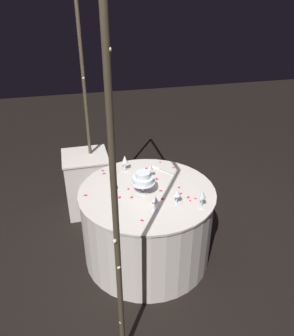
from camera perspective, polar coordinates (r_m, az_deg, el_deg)
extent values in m
plane|color=black|center=(3.40, 0.00, -14.67)|extent=(12.00, 12.00, 0.00)
cylinder|color=#473D2D|center=(1.81, -5.52, -8.59)|extent=(0.04, 0.04, 2.48)
cylinder|color=#473D2D|center=(3.54, -10.60, 10.22)|extent=(0.04, 0.04, 2.48)
sphere|color=#F9EAB2|center=(1.89, -5.67, -12.61)|extent=(0.02, 0.02, 0.02)
sphere|color=#F9EAB2|center=(3.69, -10.13, 4.20)|extent=(0.02, 0.02, 0.02)
sphere|color=#F9EAB2|center=(1.46, -6.70, 19.91)|extent=(0.02, 0.02, 0.02)
sphere|color=#F9EAB2|center=(3.95, -9.45, -3.08)|extent=(0.02, 0.02, 0.02)
sphere|color=#F9EAB2|center=(2.04, -4.96, -16.91)|extent=(0.02, 0.02, 0.02)
sphere|color=#F9EAB2|center=(3.44, -11.06, 15.21)|extent=(0.02, 0.02, 0.02)
sphere|color=#F9EAB2|center=(2.44, -4.63, -25.25)|extent=(0.02, 0.02, 0.02)
sphere|color=#F9EAB2|center=(1.73, -5.46, -3.42)|extent=(0.02, 0.02, 0.02)
sphere|color=#F9EAB2|center=(3.41, -11.47, 18.23)|extent=(0.02, 0.02, 0.02)
sphere|color=#F9EAB2|center=(1.52, -6.88, 12.64)|extent=(0.02, 0.02, 0.02)
cylinder|color=silver|center=(3.16, 0.00, -9.84)|extent=(1.21, 1.21, 0.73)
cylinder|color=silver|center=(2.94, 0.00, -4.10)|extent=(1.24, 1.24, 0.02)
cube|color=silver|center=(3.87, -10.38, -2.71)|extent=(0.48, 0.48, 0.70)
cube|color=silver|center=(3.70, -10.86, 2.03)|extent=(0.50, 0.50, 0.02)
cylinder|color=silver|center=(2.91, -0.70, -4.14)|extent=(0.11, 0.11, 0.01)
cylinder|color=silver|center=(2.88, -0.70, -3.32)|extent=(0.02, 0.02, 0.09)
cylinder|color=silver|center=(2.86, -0.71, -2.47)|extent=(0.22, 0.22, 0.01)
cylinder|color=white|center=(2.84, -0.71, -1.99)|extent=(0.19, 0.19, 0.05)
cylinder|color=white|center=(2.82, -0.72, -1.17)|extent=(0.13, 0.13, 0.05)
cylinder|color=silver|center=(3.25, -3.84, -0.42)|extent=(0.06, 0.06, 0.00)
cylinder|color=silver|center=(3.23, -3.86, 0.29)|extent=(0.01, 0.01, 0.09)
cone|color=silver|center=(3.19, -3.91, 1.57)|extent=(0.06, 0.06, 0.07)
cylinder|color=silver|center=(2.75, 9.50, -6.79)|extent=(0.06, 0.06, 0.00)
cylinder|color=silver|center=(2.73, 9.58, -5.96)|extent=(0.01, 0.01, 0.09)
cone|color=silver|center=(2.68, 9.72, -4.56)|extent=(0.06, 0.06, 0.07)
cylinder|color=silver|center=(2.70, 1.27, -7.14)|extent=(0.06, 0.06, 0.00)
cylinder|color=silver|center=(2.68, 1.28, -6.43)|extent=(0.01, 0.01, 0.08)
cone|color=silver|center=(2.64, 1.30, -5.21)|extent=(0.06, 0.06, 0.06)
cylinder|color=silver|center=(3.13, 0.56, -1.66)|extent=(0.06, 0.06, 0.00)
cylinder|color=silver|center=(3.10, 0.56, -0.95)|extent=(0.01, 0.01, 0.08)
cone|color=silver|center=(3.07, 0.57, 0.18)|extent=(0.05, 0.05, 0.06)
cylinder|color=silver|center=(2.77, 5.18, -6.17)|extent=(0.06, 0.06, 0.00)
cylinder|color=silver|center=(2.75, 5.22, -5.47)|extent=(0.01, 0.01, 0.08)
cone|color=silver|center=(2.71, 5.28, -4.27)|extent=(0.07, 0.07, 0.06)
cube|color=silver|center=(3.22, 3.56, -0.74)|extent=(0.19, 0.15, 0.01)
cube|color=white|center=(3.29, 1.63, 0.08)|extent=(0.09, 0.07, 0.01)
ellipsoid|color=#E02D47|center=(3.27, -7.73, -0.46)|extent=(0.04, 0.04, 0.00)
ellipsoid|color=#E02D47|center=(2.99, 5.62, -3.42)|extent=(0.04, 0.03, 0.00)
ellipsoid|color=#E02D47|center=(2.90, 5.95, -4.46)|extent=(0.03, 0.04, 0.00)
ellipsoid|color=#E02D47|center=(3.29, -0.14, -0.05)|extent=(0.03, 0.02, 0.00)
ellipsoid|color=#E02D47|center=(2.81, 1.35, -5.55)|extent=(0.04, 0.04, 0.00)
ellipsoid|color=#E02D47|center=(3.13, -6.46, -1.79)|extent=(0.03, 0.02, 0.00)
ellipsoid|color=#E02D47|center=(3.40, 2.29, 1.02)|extent=(0.03, 0.03, 0.00)
ellipsoid|color=#E02D47|center=(2.95, -3.28, -3.70)|extent=(0.04, 0.03, 0.00)
ellipsoid|color=#E02D47|center=(2.91, -10.68, -4.71)|extent=(0.03, 0.04, 0.00)
ellipsoid|color=#E02D47|center=(2.85, -4.81, -5.14)|extent=(0.04, 0.04, 0.00)
ellipsoid|color=#E02D47|center=(3.22, -7.52, -0.98)|extent=(0.04, 0.04, 0.00)
ellipsoid|color=#E02D47|center=(2.58, -0.87, -9.15)|extent=(0.03, 0.04, 0.00)
ellipsoid|color=#E02D47|center=(3.10, 1.71, -1.94)|extent=(0.05, 0.04, 0.00)
ellipsoid|color=#E02D47|center=(2.82, 2.73, -5.42)|extent=(0.05, 0.04, 0.00)
ellipsoid|color=#E02D47|center=(2.86, 7.22, -5.11)|extent=(0.04, 0.04, 0.00)
ellipsoid|color=#E02D47|center=(2.84, -2.69, -5.16)|extent=(0.04, 0.04, 0.00)
ellipsoid|color=#E02D47|center=(2.82, 7.58, -5.66)|extent=(0.03, 0.02, 0.00)
ellipsoid|color=#E02D47|center=(2.85, 8.45, -5.30)|extent=(0.03, 0.03, 0.00)
ellipsoid|color=#E02D47|center=(3.34, -4.20, 0.39)|extent=(0.03, 0.03, 0.00)
ellipsoid|color=#E02D47|center=(2.77, 1.24, -6.10)|extent=(0.03, 0.04, 0.00)
ellipsoid|color=#E02D47|center=(3.31, 4.62, 0.07)|extent=(0.02, 0.03, 0.00)
ellipsoid|color=#E02D47|center=(2.93, 2.43, -4.00)|extent=(0.04, 0.04, 0.00)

